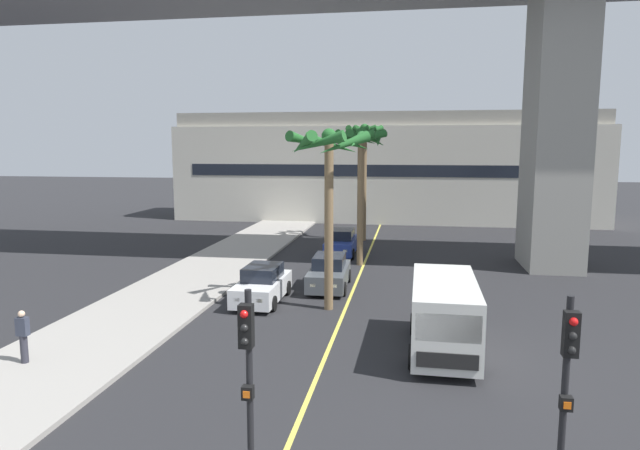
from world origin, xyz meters
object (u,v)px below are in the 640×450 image
(palm_tree_near_median, at_px, (329,161))
(traffic_light_median_near, at_px, (248,374))
(palm_tree_far_median, at_px, (361,154))
(pedestrian_near_crosswalk, at_px, (23,336))
(car_queue_second, at_px, (262,285))
(car_queue_front, at_px, (341,243))
(traffic_light_right_far_corner, at_px, (566,384))
(car_queue_third, at_px, (329,273))
(delivery_van, at_px, (444,314))
(palm_tree_mid_median, at_px, (364,146))

(palm_tree_near_median, bearing_deg, traffic_light_median_near, -87.68)
(palm_tree_far_median, relative_size, pedestrian_near_crosswalk, 4.72)
(car_queue_second, height_order, pedestrian_near_crosswalk, pedestrian_near_crosswalk)
(car_queue_front, distance_m, traffic_light_right_far_corner, 25.14)
(pedestrian_near_crosswalk, bearing_deg, car_queue_third, 54.90)
(car_queue_third, height_order, palm_tree_near_median, palm_tree_near_median)
(delivery_van, distance_m, traffic_light_right_far_corner, 8.61)
(car_queue_third, distance_m, traffic_light_right_far_corner, 17.26)
(traffic_light_right_far_corner, relative_size, palm_tree_far_median, 0.55)
(traffic_light_right_far_corner, xyz_separation_m, palm_tree_near_median, (-5.85, 12.52, 3.33))
(car_queue_front, bearing_deg, car_queue_second, -100.53)
(palm_tree_near_median, xyz_separation_m, palm_tree_mid_median, (-0.11, 17.10, 0.58))
(palm_tree_near_median, height_order, palm_tree_far_median, palm_tree_far_median)
(car_queue_front, xyz_separation_m, traffic_light_median_near, (1.49, -24.59, 1.99))
(car_queue_front, bearing_deg, palm_tree_mid_median, 81.15)
(palm_tree_mid_median, height_order, palm_tree_far_median, palm_tree_mid_median)
(delivery_van, xyz_separation_m, traffic_light_right_far_corner, (1.49, -8.36, 1.43))
(traffic_light_right_far_corner, bearing_deg, palm_tree_near_median, 115.05)
(car_queue_front, relative_size, pedestrian_near_crosswalk, 2.53)
(car_queue_second, bearing_deg, pedestrian_near_crosswalk, -122.42)
(delivery_van, height_order, palm_tree_near_median, palm_tree_near_median)
(delivery_van, relative_size, palm_tree_near_median, 0.72)
(traffic_light_right_far_corner, height_order, palm_tree_far_median, palm_tree_far_median)
(traffic_light_median_near, relative_size, palm_tree_mid_median, 0.51)
(car_queue_front, distance_m, traffic_light_median_near, 24.72)
(car_queue_third, bearing_deg, palm_tree_mid_median, 88.30)
(palm_tree_mid_median, relative_size, pedestrian_near_crosswalk, 5.05)
(traffic_light_right_far_corner, bearing_deg, car_queue_third, 111.79)
(traffic_light_right_far_corner, bearing_deg, palm_tree_far_median, 104.18)
(car_queue_third, bearing_deg, car_queue_front, 93.16)
(traffic_light_right_far_corner, bearing_deg, palm_tree_mid_median, 101.38)
(car_queue_second, xyz_separation_m, pedestrian_near_crosswalk, (-5.17, -8.14, 0.28))
(car_queue_second, relative_size, palm_tree_mid_median, 0.50)
(palm_tree_near_median, xyz_separation_m, pedestrian_near_crosswalk, (-8.17, -7.49, -5.05))
(car_queue_third, height_order, palm_tree_mid_median, palm_tree_mid_median)
(car_queue_second, height_order, palm_tree_near_median, palm_tree_near_median)
(car_queue_third, xyz_separation_m, palm_tree_near_median, (0.51, -3.40, 5.32))
(car_queue_front, relative_size, traffic_light_median_near, 0.98)
(pedestrian_near_crosswalk, bearing_deg, palm_tree_near_median, 42.53)
(delivery_van, height_order, traffic_light_right_far_corner, traffic_light_right_far_corner)
(delivery_van, bearing_deg, palm_tree_mid_median, 101.87)
(palm_tree_far_median, bearing_deg, traffic_light_right_far_corner, -75.82)
(palm_tree_near_median, bearing_deg, pedestrian_near_crosswalk, -137.47)
(palm_tree_mid_median, distance_m, pedestrian_near_crosswalk, 26.49)
(delivery_van, bearing_deg, palm_tree_near_median, 136.34)
(pedestrian_near_crosswalk, bearing_deg, traffic_light_median_near, -32.35)
(delivery_van, xyz_separation_m, palm_tree_near_median, (-4.36, 4.16, 4.76))
(car_queue_front, height_order, pedestrian_near_crosswalk, pedestrian_near_crosswalk)
(car_queue_second, height_order, delivery_van, delivery_van)
(traffic_light_median_near, bearing_deg, palm_tree_mid_median, 91.20)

